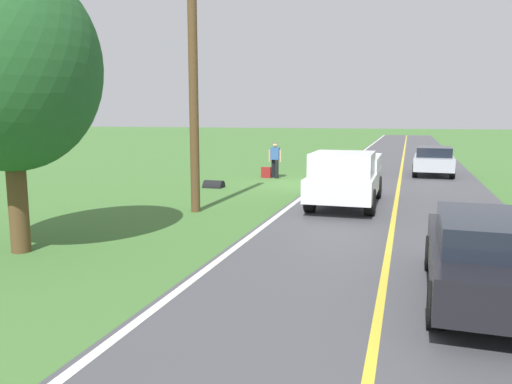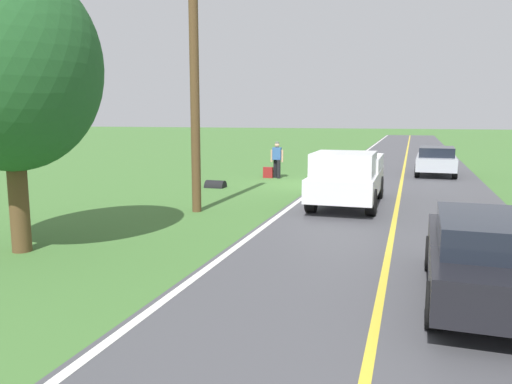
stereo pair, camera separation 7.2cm
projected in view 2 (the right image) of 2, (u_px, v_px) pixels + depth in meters
The scene contains 12 objects.
ground_plane at pixel (303, 184), 21.66m from camera, with size 200.00×200.00×0.00m, color #427033.
road_surface at pixel (400, 188), 20.45m from camera, with size 6.97×120.00×0.00m, color #47474C.
lane_edge_line at pixel (320, 185), 21.43m from camera, with size 0.16×117.60×0.00m, color silver.
lane_centre_line at pixel (400, 188), 20.45m from camera, with size 0.14×117.60×0.00m, color gold.
hitchhiker_walking at pixel (277, 157), 23.72m from camera, with size 0.62×0.51×1.75m.
suitcase_carried at pixel (268, 172), 23.87m from camera, with size 0.20×0.46×0.52m, color maroon.
pickup_truck_passing at pixel (347, 177), 16.31m from camera, with size 2.10×5.40×1.82m.
sedan_mid_oncoming at pixel (492, 256), 7.85m from camera, with size 2.00×4.44×1.41m.
sedan_near_oncoming at pixel (436, 160), 24.99m from camera, with size 2.04×4.46×1.41m.
utility_pole_roadside at pixel (194, 75), 14.85m from camera, with size 0.28×0.28×8.27m, color brown.
tree_verge_side at pixel (9, 67), 10.33m from camera, with size 3.79×3.79×6.12m.
drainage_culvert at pixel (216, 187), 20.67m from camera, with size 0.60×0.60×0.80m, color black.
Camera 2 is at (-4.47, 21.09, 2.93)m, focal length 35.04 mm.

